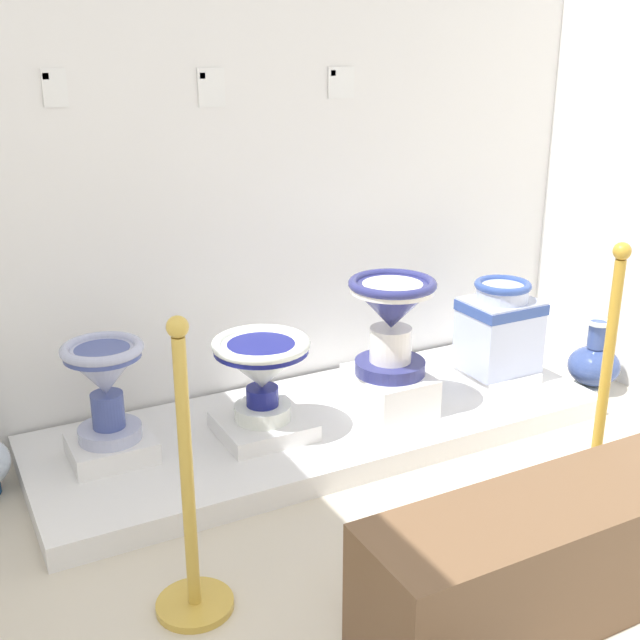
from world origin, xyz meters
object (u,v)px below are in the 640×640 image
antique_toilet_leftmost (392,313)px  plinth_block_broad_patterned (496,374)px  antique_toilet_pale_glazed (105,376)px  info_placard_second (211,87)px  stanchion_post_near_right (599,428)px  stanchion_post_near_left (190,526)px  antique_toilet_slender_white (262,365)px  plinth_block_slender_white (263,426)px  antique_toilet_broad_patterned (500,325)px  decorative_vase_companion (594,364)px  plinth_block_pale_glazed (112,448)px  info_placard_first (54,87)px  info_placard_third (341,82)px  plinth_block_leftmost (389,391)px  museum_bench (543,559)px

antique_toilet_leftmost → plinth_block_broad_patterned: (0.65, 0.04, -0.43)m
antique_toilet_pale_glazed → info_placard_second: (0.63, 0.40, 1.04)m
stanchion_post_near_right → stanchion_post_near_left: bearing=175.5°
antique_toilet_slender_white → plinth_block_slender_white: bearing=-135.0°
antique_toilet_broad_patterned → decorative_vase_companion: size_ratio=1.20×
plinth_block_pale_glazed → stanchion_post_near_right: stanchion_post_near_right is taller
info_placard_first → stanchion_post_near_left: (0.03, -1.29, -1.21)m
plinth_block_broad_patterned → stanchion_post_near_left: size_ratio=0.33×
plinth_block_broad_patterned → info_placard_third: (-0.62, 0.49, 1.38)m
plinth_block_pale_glazed → antique_toilet_leftmost: (1.22, -0.13, 0.42)m
antique_toilet_broad_patterned → info_placard_first: size_ratio=3.10×
plinth_block_leftmost → info_placard_second: info_placard_second is taller
plinth_block_pale_glazed → stanchion_post_near_right: (1.59, -1.01, 0.17)m
info_placard_third → plinth_block_broad_patterned: bearing=-38.7°
antique_toilet_pale_glazed → info_placard_third: bearing=17.6°
plinth_block_leftmost → stanchion_post_near_left: 1.42m
antique_toilet_leftmost → info_placard_second: (-0.59, 0.53, 0.94)m
plinth_block_broad_patterned → info_placard_second: bearing=158.3°
antique_toilet_pale_glazed → decorative_vase_companion: bearing=-6.2°
info_placard_second → plinth_block_slender_white: bearing=-91.7°
plinth_block_pale_glazed → museum_bench: 1.70m
antique_toilet_slender_white → info_placard_first: (-0.62, 0.49, 1.10)m
plinth_block_slender_white → antique_toilet_slender_white: antique_toilet_slender_white is taller
antique_toilet_leftmost → stanchion_post_near_left: bearing=-147.6°
plinth_block_leftmost → antique_toilet_broad_patterned: antique_toilet_broad_patterned is taller
antique_toilet_broad_patterned → antique_toilet_pale_glazed: bearing=177.1°
info_placard_first → decorative_vase_companion: (2.37, -0.66, -1.37)m
plinth_block_slender_white → stanchion_post_near_left: bearing=-126.4°
info_placard_third → antique_toilet_slender_white: bearing=-142.4°
antique_toilet_pale_glazed → plinth_block_broad_patterned: 1.91m
plinth_block_slender_white → antique_toilet_leftmost: (0.60, -0.04, 0.42)m
antique_toilet_leftmost → plinth_block_leftmost: bearing=0.0°
info_placard_second → plinth_block_broad_patterned: bearing=-21.7°
antique_toilet_slender_white → antique_toilet_leftmost: antique_toilet_leftmost is taller
info_placard_first → museum_bench: bearing=-62.1°
decorative_vase_companion → stanchion_post_near_right: 1.10m
decorative_vase_companion → stanchion_post_near_right: bearing=-135.9°
stanchion_post_near_left → museum_bench: (0.93, -0.52, -0.10)m
antique_toilet_pale_glazed → info_placard_second: 1.28m
plinth_block_leftmost → plinth_block_broad_patterned: bearing=3.4°
plinth_block_leftmost → antique_toilet_leftmost: antique_toilet_leftmost is taller
antique_toilet_broad_patterned → info_placard_second: (-1.24, 0.49, 1.11)m
info_placard_third → stanchion_post_near_left: bearing=-133.6°
plinth_block_pale_glazed → plinth_block_slender_white: plinth_block_pale_glazed is taller
plinth_block_slender_white → info_placard_second: 1.45m
antique_toilet_leftmost → stanchion_post_near_left: (-1.20, -0.76, -0.26)m
info_placard_second → stanchion_post_near_right: bearing=-56.1°
plinth_block_slender_white → antique_toilet_slender_white: bearing=45.0°
plinth_block_pale_glazed → stanchion_post_near_right: size_ratio=0.32×
antique_toilet_leftmost → antique_toilet_slender_white: bearing=176.2°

